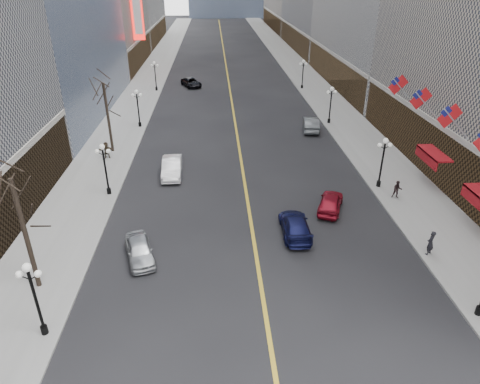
{
  "coord_description": "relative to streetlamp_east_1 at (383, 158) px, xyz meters",
  "views": [
    {
      "loc": [
        -2.52,
        -3.2,
        17.14
      ],
      "look_at": [
        -1.31,
        16.93,
        6.71
      ],
      "focal_mm": 32.0,
      "sensor_mm": 36.0,
      "label": 1
    }
  ],
  "objects": [
    {
      "name": "car_sb_near",
      "position": [
        -8.73,
        -7.04,
        -2.19
      ],
      "size": [
        2.05,
        4.91,
        1.42
      ],
      "primitive_type": "imported",
      "rotation": [
        0.0,
        0.0,
        3.13
      ],
      "color": "#111441",
      "rests_on": "ground"
    },
    {
      "name": "car_nb_far",
      "position": [
        -18.12,
        38.72,
        -2.21
      ],
      "size": [
        4.02,
        5.49,
        1.39
      ],
      "primitive_type": "imported",
      "rotation": [
        0.0,
        0.0,
        0.39
      ],
      "color": "black",
      "rests_on": "ground"
    },
    {
      "name": "car_sb_far",
      "position": [
        -2.8,
        15.68,
        -2.08
      ],
      "size": [
        2.49,
        5.18,
        1.64
      ],
      "primitive_type": "imported",
      "rotation": [
        0.0,
        0.0,
        2.98
      ],
      "color": "#54585C",
      "rests_on": "ground"
    },
    {
      "name": "lane_line",
      "position": [
        -11.8,
        50.0,
        -2.89
      ],
      "size": [
        0.25,
        200.0,
        0.02
      ],
      "primitive_type": "cube",
      "color": "gold",
      "rests_on": "ground"
    },
    {
      "name": "streetlamp_west_3",
      "position": [
        -23.6,
        36.0,
        0.0
      ],
      "size": [
        1.26,
        0.44,
        4.52
      ],
      "color": "black",
      "rests_on": "sidewalk_west"
    },
    {
      "name": "streetlamp_east_1",
      "position": [
        0.0,
        0.0,
        0.0
      ],
      "size": [
        1.26,
        0.44,
        4.52
      ],
      "color": "black",
      "rests_on": "sidewalk_east"
    },
    {
      "name": "car_sb_mid",
      "position": [
        -5.28,
        -3.71,
        -2.17
      ],
      "size": [
        3.17,
        4.61,
        1.46
      ],
      "primitive_type": "imported",
      "rotation": [
        0.0,
        0.0,
        2.77
      ],
      "color": "maroon",
      "rests_on": "ground"
    },
    {
      "name": "flag_3",
      "position": [
        3.51,
        -3.0,
        4.39
      ],
      "size": [
        2.87,
        0.12,
        2.87
      ],
      "color": "#B2B2B7",
      "rests_on": "ground"
    },
    {
      "name": "tree_west_near",
      "position": [
        -25.3,
        -12.0,
        3.34
      ],
      "size": [
        3.6,
        3.6,
        7.92
      ],
      "color": "#2D231C",
      "rests_on": "sidewalk_west"
    },
    {
      "name": "car_nb_mid",
      "position": [
        -18.51,
        3.73,
        -2.09
      ],
      "size": [
        1.88,
        4.99,
        1.63
      ],
      "primitive_type": "imported",
      "rotation": [
        0.0,
        0.0,
        0.03
      ],
      "color": "white",
      "rests_on": "ground"
    },
    {
      "name": "theatre_marquee",
      "position": [
        -27.68,
        50.0,
        9.1
      ],
      "size": [
        2.0,
        0.55,
        12.0
      ],
      "color": "red",
      "rests_on": "ground"
    },
    {
      "name": "flag_4",
      "position": [
        3.51,
        2.0,
        4.39
      ],
      "size": [
        2.87,
        0.12,
        2.87
      ],
      "color": "#B2B2B7",
      "rests_on": "ground"
    },
    {
      "name": "ped_ne_corner",
      "position": [
        -0.2,
        -10.26,
        -1.86
      ],
      "size": [
        0.8,
        0.77,
        1.78
      ],
      "primitive_type": "imported",
      "rotation": [
        0.0,
        0.0,
        3.8
      ],
      "color": "black",
      "rests_on": "sidewalk_east"
    },
    {
      "name": "tree_west_far",
      "position": [
        -25.3,
        10.0,
        3.34
      ],
      "size": [
        3.6,
        3.6,
        7.92
      ],
      "color": "#2D231C",
      "rests_on": "sidewalk_west"
    },
    {
      "name": "streetlamp_west_1",
      "position": [
        -23.6,
        0.0,
        0.0
      ],
      "size": [
        1.26,
        0.44,
        4.52
      ],
      "color": "black",
      "rests_on": "sidewalk_west"
    },
    {
      "name": "streetlamp_west_0",
      "position": [
        -23.6,
        -16.0,
        0.0
      ],
      "size": [
        1.26,
        0.44,
        4.52
      ],
      "color": "black",
      "rests_on": "sidewalk_west"
    },
    {
      "name": "sidewalk_west",
      "position": [
        -25.8,
        40.0,
        -2.83
      ],
      "size": [
        6.0,
        230.0,
        0.15
      ],
      "primitive_type": "cube",
      "color": "gray",
      "rests_on": "ground"
    },
    {
      "name": "car_nb_near",
      "position": [
        -19.58,
        -9.45,
        -2.19
      ],
      "size": [
        2.79,
        4.46,
        1.41
      ],
      "primitive_type": "imported",
      "rotation": [
        0.0,
        0.0,
        0.29
      ],
      "color": "#B3B7BC",
      "rests_on": "ground"
    },
    {
      "name": "ped_east_walk",
      "position": [
        0.72,
        -2.24,
        -1.98
      ],
      "size": [
        0.82,
        0.56,
        1.54
      ],
      "primitive_type": "imported",
      "rotation": [
        0.0,
        0.0,
        -0.22
      ],
      "color": "black",
      "rests_on": "sidewalk_east"
    },
    {
      "name": "ped_west_far",
      "position": [
        -25.45,
        8.06,
        -1.9
      ],
      "size": [
        1.6,
        0.52,
        1.7
      ],
      "primitive_type": "imported",
      "rotation": [
        0.0,
        0.0,
        0.04
      ],
      "color": "#34291D",
      "rests_on": "sidewalk_west"
    },
    {
      "name": "streetlamp_east_3",
      "position": [
        0.0,
        36.0,
        0.0
      ],
      "size": [
        1.26,
        0.44,
        4.52
      ],
      "color": "black",
      "rests_on": "sidewalk_east"
    },
    {
      "name": "sidewalk_east",
      "position": [
        2.2,
        40.0,
        -2.83
      ],
      "size": [
        6.0,
        230.0,
        0.15
      ],
      "primitive_type": "cube",
      "color": "gray",
      "rests_on": "ground"
    },
    {
      "name": "flag_5",
      "position": [
        3.51,
        7.0,
        4.39
      ],
      "size": [
        2.87,
        0.12,
        2.87
      ],
      "color": "#B2B2B7",
      "rests_on": "ground"
    },
    {
      "name": "streetlamp_west_2",
      "position": [
        -23.6,
        18.0,
        0.0
      ],
      "size": [
        1.26,
        0.44,
        4.52
      ],
      "color": "black",
      "rests_on": "sidewalk_west"
    },
    {
      "name": "streetlamp_east_2",
      "position": [
        0.0,
        18.0,
        0.0
      ],
      "size": [
        1.26,
        0.44,
        4.52
      ],
      "color": "black",
      "rests_on": "sidewalk_east"
    },
    {
      "name": "awning_c",
      "position": [
        4.3,
        -0.0,
        0.18
      ],
      "size": [
        1.4,
        4.0,
        0.93
      ],
      "color": "maroon",
      "rests_on": "ground"
    }
  ]
}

